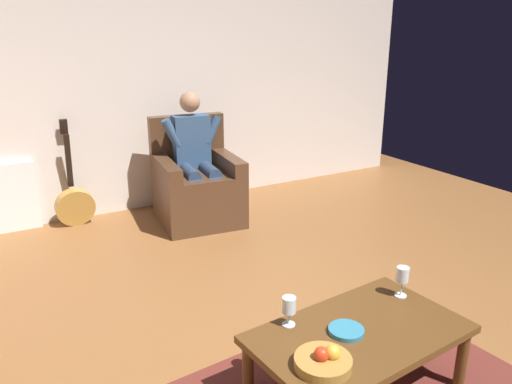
# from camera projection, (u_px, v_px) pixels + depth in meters

# --- Properties ---
(ground_plane) EXTENTS (7.66, 7.66, 0.00)m
(ground_plane) POSITION_uv_depth(u_px,v_px,m) (333.00, 372.00, 2.81)
(ground_plane) COLOR brown
(wall_back) EXTENTS (6.66, 0.06, 2.56)m
(wall_back) POSITION_uv_depth(u_px,v_px,m) (141.00, 86.00, 5.06)
(wall_back) COLOR beige
(wall_back) RESTS_ON ground
(armchair) EXTENTS (0.84, 0.88, 1.01)m
(armchair) POSITION_uv_depth(u_px,v_px,m) (197.00, 187.00, 4.95)
(armchair) COLOR #4D311E
(armchair) RESTS_ON ground
(person_seated) EXTENTS (0.62, 0.62, 1.26)m
(person_seated) POSITION_uv_depth(u_px,v_px,m) (196.00, 154.00, 4.84)
(person_seated) COLOR #324E70
(person_seated) RESTS_ON ground
(coffee_table) EXTENTS (1.15, 0.74, 0.38)m
(coffee_table) POSITION_uv_depth(u_px,v_px,m) (359.00, 339.00, 2.55)
(coffee_table) COLOR #553417
(coffee_table) RESTS_ON ground
(guitar) EXTENTS (0.37, 0.22, 1.03)m
(guitar) POSITION_uv_depth(u_px,v_px,m) (75.00, 203.00, 4.85)
(guitar) COLOR #B08339
(guitar) RESTS_ON ground
(radiator) EXTENTS (0.64, 0.06, 0.66)m
(radiator) POSITION_uv_depth(u_px,v_px,m) (1.00, 199.00, 4.63)
(radiator) COLOR white
(radiator) RESTS_ON ground
(wine_glass_near) EXTENTS (0.07, 0.07, 0.16)m
(wine_glass_near) POSITION_uv_depth(u_px,v_px,m) (289.00, 307.00, 2.55)
(wine_glass_near) COLOR silver
(wine_glass_near) RESTS_ON coffee_table
(wine_glass_far) EXTENTS (0.07, 0.07, 0.18)m
(wine_glass_far) POSITION_uv_depth(u_px,v_px,m) (402.00, 276.00, 2.82)
(wine_glass_far) COLOR silver
(wine_glass_far) RESTS_ON coffee_table
(fruit_bowl) EXTENTS (0.26, 0.26, 0.11)m
(fruit_bowl) POSITION_uv_depth(u_px,v_px,m) (324.00, 361.00, 2.25)
(fruit_bowl) COLOR #A27634
(fruit_bowl) RESTS_ON coffee_table
(decorative_dish) EXTENTS (0.18, 0.18, 0.02)m
(decorative_dish) POSITION_uv_depth(u_px,v_px,m) (346.00, 331.00, 2.51)
(decorative_dish) COLOR teal
(decorative_dish) RESTS_ON coffee_table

